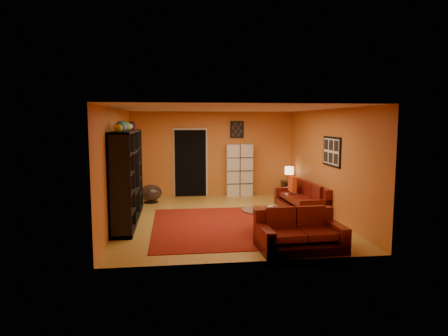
{
  "coord_description": "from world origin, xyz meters",
  "views": [
    {
      "loc": [
        -1.24,
        -9.26,
        2.32
      ],
      "look_at": [
        -0.03,
        0.1,
        1.2
      ],
      "focal_mm": 32.0,
      "sensor_mm": 36.0,
      "label": 1
    }
  ],
  "objects": [
    {
      "name": "rug",
      "position": [
        0.1,
        -0.7,
        0.01
      ],
      "size": [
        3.6,
        3.6,
        0.01
      ],
      "primitive_type": "cube",
      "color": "#5C100A",
      "rests_on": "floor"
    },
    {
      "name": "floor",
      "position": [
        0.0,
        0.0,
        0.0
      ],
      "size": [
        6.0,
        6.0,
        0.0
      ],
      "primitive_type": "plane",
      "color": "olive",
      "rests_on": "ground"
    },
    {
      "name": "wall_front",
      "position": [
        0.0,
        -3.0,
        1.3
      ],
      "size": [
        6.0,
        0.0,
        6.0
      ],
      "primitive_type": "plane",
      "rotation": [
        -1.57,
        0.0,
        0.0
      ],
      "color": "#BE6729",
      "rests_on": "floor"
    },
    {
      "name": "wall_back",
      "position": [
        0.0,
        3.0,
        1.3
      ],
      "size": [
        6.0,
        0.0,
        6.0
      ],
      "primitive_type": "plane",
      "rotation": [
        1.57,
        0.0,
        0.0
      ],
      "color": "#BE6729",
      "rests_on": "floor"
    },
    {
      "name": "tv",
      "position": [
        -2.23,
        0.04,
        1.01
      ],
      "size": [
        1.01,
        0.13,
        0.58
      ],
      "primitive_type": "imported",
      "rotation": [
        0.0,
        0.0,
        1.57
      ],
      "color": "black",
      "rests_on": "entertainment_unit"
    },
    {
      "name": "bowl_chair",
      "position": [
        -1.87,
        2.08,
        0.28
      ],
      "size": [
        0.63,
        0.63,
        0.52
      ],
      "color": "black",
      "rests_on": "floor"
    },
    {
      "name": "side_table",
      "position": [
        2.25,
        2.33,
        0.25
      ],
      "size": [
        0.4,
        0.4,
        0.5
      ],
      "primitive_type": "cube",
      "rotation": [
        0.0,
        0.0,
        0.0
      ],
      "color": "black",
      "rests_on": "floor"
    },
    {
      "name": "wall_art_back",
      "position": [
        0.75,
        2.98,
        2.05
      ],
      "size": [
        0.42,
        0.03,
        0.52
      ],
      "primitive_type": "cube",
      "color": "black",
      "rests_on": "wall_back"
    },
    {
      "name": "storage_cabinet",
      "position": [
        0.79,
        2.8,
        0.8
      ],
      "size": [
        0.8,
        0.36,
        1.6
      ],
      "primitive_type": "cube",
      "rotation": [
        0.0,
        0.0,
        0.01
      ],
      "color": "silver",
      "rests_on": "floor"
    },
    {
      "name": "coffee_table",
      "position": [
        0.64,
        -1.28,
        0.43
      ],
      "size": [
        0.94,
        0.94,
        0.47
      ],
      "rotation": [
        0.0,
        0.0,
        -0.16
      ],
      "color": "silver",
      "rests_on": "floor"
    },
    {
      "name": "sofa",
      "position": [
        2.13,
        0.58,
        0.29
      ],
      "size": [
        0.91,
        2.04,
        0.85
      ],
      "rotation": [
        0.0,
        0.0,
        0.05
      ],
      "color": "#4C0D0A",
      "rests_on": "rug"
    },
    {
      "name": "loveseat",
      "position": [
        1.02,
        -2.42,
        0.28
      ],
      "size": [
        1.56,
        0.98,
        0.85
      ],
      "rotation": [
        0.0,
        0.0,
        1.62
      ],
      "color": "#4C0D0A",
      "rests_on": "rug"
    },
    {
      "name": "wall_left",
      "position": [
        -2.5,
        0.0,
        1.3
      ],
      "size": [
        0.0,
        6.0,
        6.0
      ],
      "primitive_type": "plane",
      "rotation": [
        1.57,
        0.0,
        1.57
      ],
      "color": "#BE6729",
      "rests_on": "floor"
    },
    {
      "name": "throw_pillow",
      "position": [
        1.95,
        1.03,
        0.63
      ],
      "size": [
        0.12,
        0.42,
        0.42
      ],
      "primitive_type": "cube",
      "color": "#DE4B18",
      "rests_on": "sofa"
    },
    {
      "name": "entertainment_unit",
      "position": [
        -2.27,
        0.0,
        1.05
      ],
      "size": [
        0.45,
        3.0,
        2.1
      ],
      "primitive_type": "cube",
      "color": "black",
      "rests_on": "floor"
    },
    {
      "name": "wall_right",
      "position": [
        2.5,
        0.0,
        1.3
      ],
      "size": [
        0.0,
        6.0,
        6.0
      ],
      "primitive_type": "plane",
      "rotation": [
        1.57,
        0.0,
        -1.57
      ],
      "color": "#BE6729",
      "rests_on": "floor"
    },
    {
      "name": "wall_art_right",
      "position": [
        2.48,
        -0.3,
        1.6
      ],
      "size": [
        0.03,
        1.0,
        0.7
      ],
      "primitive_type": "cube",
      "color": "black",
      "rests_on": "wall_right"
    },
    {
      "name": "ceiling",
      "position": [
        0.0,
        0.0,
        2.6
      ],
      "size": [
        6.0,
        6.0,
        0.0
      ],
      "primitive_type": "plane",
      "rotation": [
        3.14,
        0.0,
        0.0
      ],
      "color": "white",
      "rests_on": "wall_back"
    },
    {
      "name": "table_lamp",
      "position": [
        2.25,
        2.33,
        0.81
      ],
      "size": [
        0.27,
        0.27,
        0.44
      ],
      "color": "black",
      "rests_on": "side_table"
    },
    {
      "name": "doorway",
      "position": [
        -0.7,
        2.96,
        1.02
      ],
      "size": [
        0.95,
        0.1,
        2.04
      ],
      "primitive_type": "cube",
      "color": "black",
      "rests_on": "floor"
    }
  ]
}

